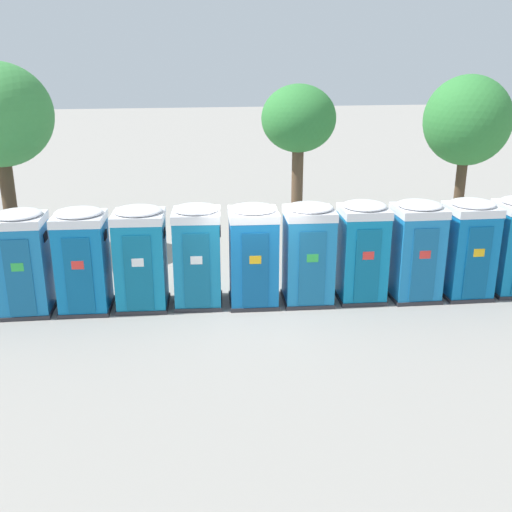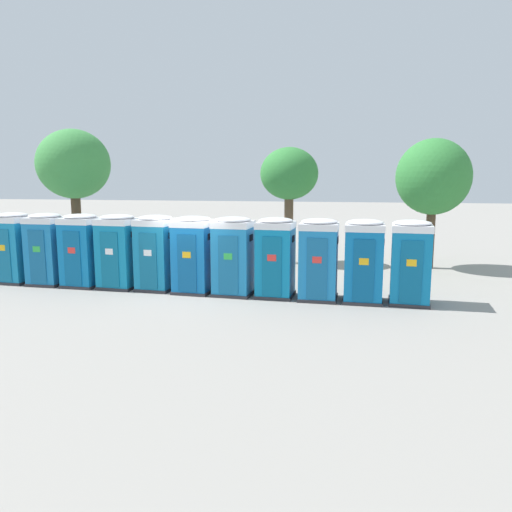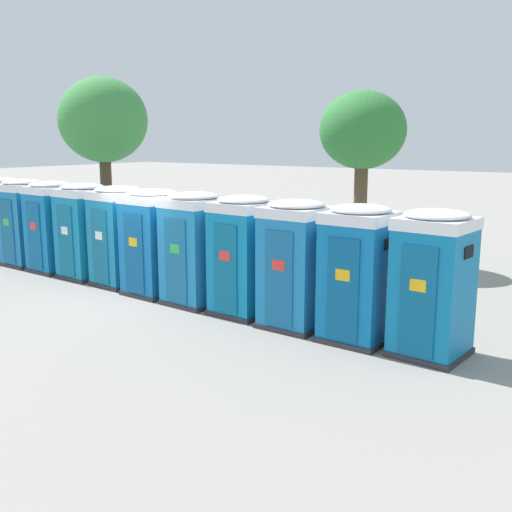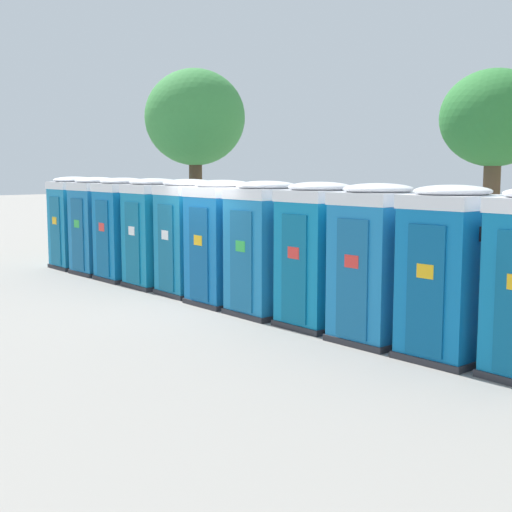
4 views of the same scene
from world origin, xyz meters
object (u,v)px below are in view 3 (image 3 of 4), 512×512
portapotty_2 (52,226)px  portapotty_3 (84,231)px  portapotty_7 (243,255)px  street_tree_0 (103,121)px  street_tree_1 (363,133)px  portapotty_5 (153,242)px  portapotty_1 (25,222)px  portapotty_4 (119,235)px  portapotty_8 (296,264)px  portapotty_9 (358,273)px  portapotty_10 (433,283)px  portapotty_6 (194,248)px  portapotty_0 (1,218)px

portapotty_2 → portapotty_3: 1.37m
portapotty_7 → street_tree_0: street_tree_0 is taller
portapotty_3 → portapotty_7: 5.49m
portapotty_2 → street_tree_1: street_tree_1 is taller
portapotty_5 → street_tree_1: street_tree_1 is taller
portapotty_1 → portapotty_4: size_ratio=1.00×
portapotty_8 → portapotty_9: 1.37m
portapotty_1 → portapotty_9: 10.98m
portapotty_10 → street_tree_1: street_tree_1 is taller
street_tree_0 → street_tree_1: street_tree_0 is taller
portapotty_6 → portapotty_2: bearing=176.5°
portapotty_4 → portapotty_6: same height
portapotty_5 → street_tree_0: size_ratio=0.44×
portapotty_3 → portapotty_10: size_ratio=1.00×
portapotty_6 → portapotty_8: 2.75m
portapotty_2 → street_tree_1: 9.23m
portapotty_2 → street_tree_0: street_tree_0 is taller
portapotty_3 → street_tree_1: bearing=49.0°
portapotty_3 → portapotty_5: same height
portapotty_5 → portapotty_6: bearing=-3.6°
portapotty_5 → portapotty_8: size_ratio=1.00×
street_tree_1 → street_tree_0: bearing=-169.6°
portapotty_4 → portapotty_6: bearing=-5.6°
portapotty_6 → street_tree_1: 6.88m
portapotty_4 → portapotty_2: bearing=178.6°
portapotty_0 → portapotty_10: 13.73m
portapotty_6 → portapotty_1: bearing=176.7°
portapotty_9 → street_tree_1: size_ratio=0.50×
portapotty_2 → street_tree_0: bearing=121.1°
portapotty_5 → portapotty_1: bearing=176.8°
portapotty_5 → portapotty_7: size_ratio=1.00×
portapotty_0 → portapotty_2: bearing=-3.2°
street_tree_1 → portapotty_5: bearing=-111.7°
portapotty_0 → portapotty_6: same height
portapotty_5 → portapotty_2: bearing=176.6°
portapotty_1 → portapotty_2: same height
portapotty_3 → portapotty_8: same height
portapotty_0 → street_tree_0: 5.09m
portapotty_9 → street_tree_0: bearing=158.4°
street_tree_0 → street_tree_1: bearing=10.4°
portapotty_6 → portapotty_10: 5.49m
portapotty_4 → street_tree_1: (3.83, 6.02, 2.57)m
portapotty_2 → portapotty_6: same height
portapotty_1 → portapotty_6: (6.85, -0.39, -0.00)m
portapotty_3 → portapotty_4: same height
portapotty_5 → portapotty_10: (6.86, -0.29, 0.00)m
portapotty_0 → portapotty_7: bearing=-3.0°
portapotty_3 → street_tree_0: street_tree_0 is taller
portapotty_6 → portapotty_7: 1.37m
portapotty_0 → portapotty_3: bearing=-2.5°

